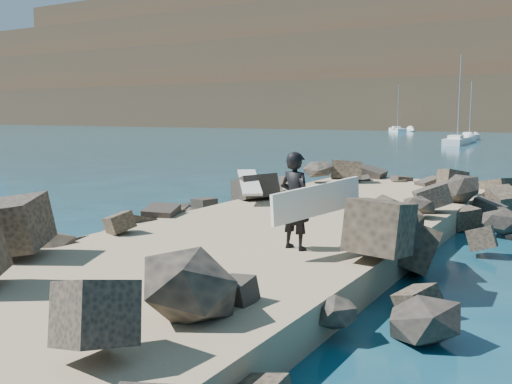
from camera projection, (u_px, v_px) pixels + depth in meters
ground at (279, 252)px, 12.93m from camera, size 800.00×800.00×0.00m
jetty at (230, 258)px, 11.19m from camera, size 6.00×26.00×0.60m
riprap_left at (136, 229)px, 13.06m from camera, size 2.60×22.00×1.00m
riprap_right at (382, 263)px, 10.11m from camera, size 2.60×22.00×1.00m
surfboard_resting at (249, 186)px, 16.52m from camera, size 1.73×2.06×0.07m
surfer_with_board at (298, 201)px, 10.54m from camera, size 1.22×2.17×1.83m
sailboat_a at (457, 141)px, 57.83m from camera, size 1.98×7.66×9.11m
sailboat_e at (397, 130)px, 96.56m from camera, size 4.67×6.54×8.14m
sailboat_b at (469, 137)px, 66.47m from camera, size 1.49×5.70×6.97m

